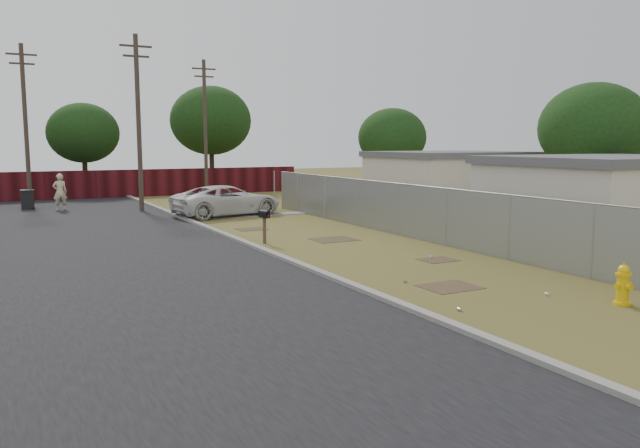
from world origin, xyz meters
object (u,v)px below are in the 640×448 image
fire_hydrant (623,285)px  pickup_truck (227,200)px  pedestrian (60,192)px  trash_bin (28,199)px  mailbox (264,217)px

fire_hydrant → pickup_truck: pickup_truck is taller
fire_hydrant → pedestrian: 28.22m
fire_hydrant → pedestrian: size_ratio=0.49×
pickup_truck → pedestrian: 9.55m
fire_hydrant → trash_bin: (-10.72, 27.91, 0.10)m
fire_hydrant → trash_bin: size_ratio=0.90×
trash_bin → fire_hydrant: bearing=-69.0°
mailbox → pickup_truck: 8.86m
pickup_truck → trash_bin: pickup_truck is taller
pedestrian → trash_bin: (-1.52, 1.24, -0.43)m
mailbox → trash_bin: bearing=112.8°
mailbox → trash_bin: 17.81m
mailbox → fire_hydrant: bearing=-71.6°
pickup_truck → pedestrian: pedestrian is taller
pedestrian → trash_bin: pedestrian is taller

